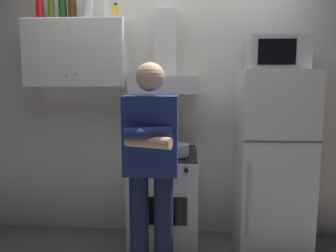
# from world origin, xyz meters

# --- Properties ---
(back_wall_tiled) EXTENTS (4.80, 0.10, 2.70)m
(back_wall_tiled) POSITION_xyz_m (0.00, 0.60, 1.35)
(back_wall_tiled) COLOR silver
(back_wall_tiled) RESTS_ON ground_plane
(upper_cabinet) EXTENTS (0.90, 0.37, 0.60)m
(upper_cabinet) POSITION_xyz_m (-0.85, 0.37, 1.75)
(upper_cabinet) COLOR white
(stove_oven) EXTENTS (0.60, 0.62, 0.87)m
(stove_oven) POSITION_xyz_m (-0.05, 0.25, 0.43)
(stove_oven) COLOR white
(stove_oven) RESTS_ON ground_plane
(range_hood) EXTENTS (0.60, 0.44, 0.75)m
(range_hood) POSITION_xyz_m (-0.05, 0.38, 1.60)
(range_hood) COLOR white
(refrigerator) EXTENTS (0.60, 0.62, 1.60)m
(refrigerator) POSITION_xyz_m (0.90, 0.25, 0.80)
(refrigerator) COLOR white
(refrigerator) RESTS_ON ground_plane
(microwave) EXTENTS (0.48, 0.37, 0.28)m
(microwave) POSITION_xyz_m (0.90, 0.27, 1.74)
(microwave) COLOR #B7BABF
(microwave) RESTS_ON refrigerator
(person_standing) EXTENTS (0.38, 0.33, 1.64)m
(person_standing) POSITION_xyz_m (-0.10, -0.36, 0.90)
(person_standing) COLOR #192342
(person_standing) RESTS_ON ground_plane
(cooking_pot) EXTENTS (0.29, 0.19, 0.10)m
(cooking_pot) POSITION_xyz_m (0.08, 0.13, 0.93)
(cooking_pot) COLOR #B7BABF
(cooking_pot) RESTS_ON stove_oven
(bottle_rum_dark) EXTENTS (0.08, 0.08, 0.29)m
(bottle_rum_dark) POSITION_xyz_m (-0.88, 0.38, 2.19)
(bottle_rum_dark) COLOR #47230F
(bottle_rum_dark) RESTS_ON upper_cabinet
(bottle_olive_oil) EXTENTS (0.06, 0.06, 0.25)m
(bottle_olive_oil) POSITION_xyz_m (-1.08, 0.39, 2.17)
(bottle_olive_oil) COLOR #4C6B19
(bottle_olive_oil) RESTS_ON upper_cabinet
(bottle_spice_jar) EXTENTS (0.05, 0.05, 0.14)m
(bottle_spice_jar) POSITION_xyz_m (-0.49, 0.35, 2.11)
(bottle_spice_jar) COLOR gold
(bottle_spice_jar) RESTS_ON upper_cabinet
(bottle_canister_steel) EXTENTS (0.09, 0.09, 0.23)m
(bottle_canister_steel) POSITION_xyz_m (-0.73, 0.35, 2.16)
(bottle_canister_steel) COLOR #B2B5BA
(bottle_canister_steel) RESTS_ON upper_cabinet
(bottle_vodka_clear) EXTENTS (0.07, 0.07, 0.31)m
(bottle_vodka_clear) POSITION_xyz_m (-0.57, 0.40, 2.20)
(bottle_vodka_clear) COLOR silver
(bottle_vodka_clear) RESTS_ON upper_cabinet
(bottle_soda_red) EXTENTS (0.07, 0.07, 0.28)m
(bottle_soda_red) POSITION_xyz_m (-1.20, 0.41, 2.19)
(bottle_soda_red) COLOR red
(bottle_soda_red) RESTS_ON upper_cabinet
(bottle_wine_green) EXTENTS (0.07, 0.07, 0.35)m
(bottle_wine_green) POSITION_xyz_m (-0.98, 0.40, 2.22)
(bottle_wine_green) COLOR #19471E
(bottle_wine_green) RESTS_ON upper_cabinet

